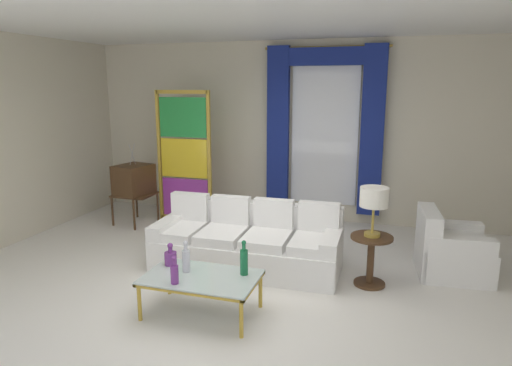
# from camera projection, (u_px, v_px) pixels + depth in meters

# --- Properties ---
(ground_plane) EXTENTS (16.00, 16.00, 0.00)m
(ground_plane) POSITION_uv_depth(u_px,v_px,m) (234.00, 289.00, 5.16)
(ground_plane) COLOR white
(wall_rear) EXTENTS (8.00, 0.12, 3.00)m
(wall_rear) POSITION_uv_depth(u_px,v_px,m) (294.00, 132.00, 7.70)
(wall_rear) COLOR beige
(wall_rear) RESTS_ON ground
(wall_left) EXTENTS (0.12, 7.00, 3.00)m
(wall_left) POSITION_uv_depth(u_px,v_px,m) (7.00, 141.00, 6.46)
(wall_left) COLOR beige
(wall_left) RESTS_ON ground
(ceiling_slab) EXTENTS (8.00, 7.60, 0.04)m
(ceiling_slab) POSITION_uv_depth(u_px,v_px,m) (255.00, 20.00, 5.26)
(ceiling_slab) COLOR white
(curtained_window) EXTENTS (2.00, 0.17, 2.70)m
(curtained_window) POSITION_uv_depth(u_px,v_px,m) (324.00, 119.00, 7.34)
(curtained_window) COLOR white
(curtained_window) RESTS_ON ground
(couch_white_long) EXTENTS (2.35, 0.95, 0.86)m
(couch_white_long) POSITION_uv_depth(u_px,v_px,m) (248.00, 243.00, 5.76)
(couch_white_long) COLOR white
(couch_white_long) RESTS_ON ground
(coffee_table) EXTENTS (1.14, 0.69, 0.41)m
(coffee_table) POSITION_uv_depth(u_px,v_px,m) (201.00, 279.00, 4.53)
(coffee_table) COLOR silver
(coffee_table) RESTS_ON ground
(bottle_blue_decanter) EXTENTS (0.08, 0.08, 0.33)m
(bottle_blue_decanter) POSITION_uv_depth(u_px,v_px,m) (186.00, 259.00, 4.60)
(bottle_blue_decanter) COLOR silver
(bottle_blue_decanter) RESTS_ON coffee_table
(bottle_crystal_tall) EXTENTS (0.13, 0.13, 0.24)m
(bottle_crystal_tall) POSITION_uv_depth(u_px,v_px,m) (171.00, 257.00, 4.78)
(bottle_crystal_tall) COLOR #753384
(bottle_crystal_tall) RESTS_ON coffee_table
(bottle_amber_squat) EXTENTS (0.08, 0.08, 0.36)m
(bottle_amber_squat) POSITION_uv_depth(u_px,v_px,m) (244.00, 261.00, 4.52)
(bottle_amber_squat) COLOR #196B3D
(bottle_amber_squat) RESTS_ON coffee_table
(bottle_ruby_flask) EXTENTS (0.08, 0.08, 0.28)m
(bottle_ruby_flask) POSITION_uv_depth(u_px,v_px,m) (174.00, 273.00, 4.33)
(bottle_ruby_flask) COLOR #753384
(bottle_ruby_flask) RESTS_ON coffee_table
(vintage_tv) EXTENTS (0.62, 0.68, 1.35)m
(vintage_tv) POSITION_uv_depth(u_px,v_px,m) (134.00, 181.00, 7.44)
(vintage_tv) COLOR #472D19
(vintage_tv) RESTS_ON ground
(armchair_white) EXTENTS (0.88, 0.87, 0.80)m
(armchair_white) POSITION_uv_depth(u_px,v_px,m) (449.00, 252.00, 5.51)
(armchair_white) COLOR white
(armchair_white) RESTS_ON ground
(stained_glass_divider) EXTENTS (0.95, 0.05, 2.20)m
(stained_glass_divider) POSITION_uv_depth(u_px,v_px,m) (184.00, 161.00, 7.42)
(stained_glass_divider) COLOR gold
(stained_glass_divider) RESTS_ON ground
(peacock_figurine) EXTENTS (0.44, 0.60, 0.50)m
(peacock_figurine) POSITION_uv_depth(u_px,v_px,m) (192.00, 219.00, 7.08)
(peacock_figurine) COLOR beige
(peacock_figurine) RESTS_ON ground
(round_side_table) EXTENTS (0.48, 0.48, 0.59)m
(round_side_table) POSITION_uv_depth(u_px,v_px,m) (371.00, 256.00, 5.19)
(round_side_table) COLOR #472D19
(round_side_table) RESTS_ON ground
(table_lamp_brass) EXTENTS (0.32, 0.32, 0.57)m
(table_lamp_brass) POSITION_uv_depth(u_px,v_px,m) (374.00, 199.00, 5.05)
(table_lamp_brass) COLOR #B29338
(table_lamp_brass) RESTS_ON round_side_table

